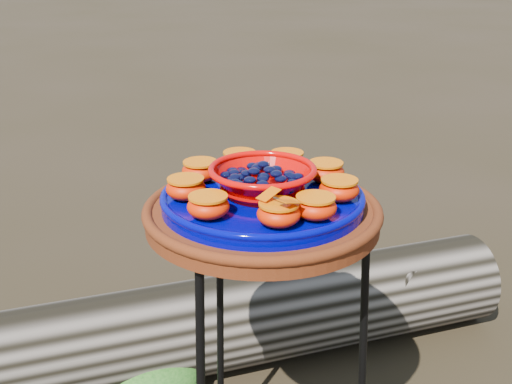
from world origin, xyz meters
name	(u,v)px	position (x,y,z in m)	size (l,w,h in m)	color
plant_stand	(262,378)	(0.00, 0.00, 0.35)	(0.44, 0.44, 0.70)	black
terracotta_saucer	(262,215)	(0.00, 0.00, 0.72)	(0.43, 0.43, 0.04)	#4F1A08
cobalt_plate	(262,201)	(0.00, 0.00, 0.75)	(0.37, 0.37, 0.02)	#000163
red_bowl	(263,181)	(0.00, 0.00, 0.79)	(0.19, 0.19, 0.05)	#C60402
glass_gems	(263,161)	(0.00, 0.00, 0.82)	(0.14, 0.14, 0.02)	black
orange_half_0	(279,214)	(-0.04, -0.13, 0.78)	(0.07, 0.07, 0.04)	#BA1300
orange_half_1	(315,207)	(0.03, -0.14, 0.78)	(0.07, 0.07, 0.04)	#BA1300
orange_half_2	(339,190)	(0.11, -0.09, 0.78)	(0.07, 0.07, 0.04)	#BA1300
orange_half_3	(326,172)	(0.14, 0.00, 0.78)	(0.07, 0.07, 0.04)	#BA1300
orange_half_4	(287,161)	(0.11, 0.09, 0.78)	(0.07, 0.07, 0.04)	#BA1300
orange_half_5	(240,161)	(0.02, 0.14, 0.78)	(0.07, 0.07, 0.04)	#BA1300
orange_half_6	(200,171)	(-0.07, 0.12, 0.78)	(0.07, 0.07, 0.04)	#BA1300
orange_half_7	(186,188)	(-0.13, 0.04, 0.78)	(0.07, 0.07, 0.04)	#BA1300
orange_half_8	(208,206)	(-0.13, -0.05, 0.78)	(0.07, 0.07, 0.04)	#BA1300
butterfly	(279,199)	(-0.04, -0.13, 0.81)	(0.08, 0.05, 0.01)	#DB5200
driftwood_log	(264,315)	(0.27, 0.50, 0.14)	(1.50, 0.39, 0.28)	black
foliage_back	(154,371)	(-0.08, 0.49, 0.07)	(0.28, 0.28, 0.14)	#154511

